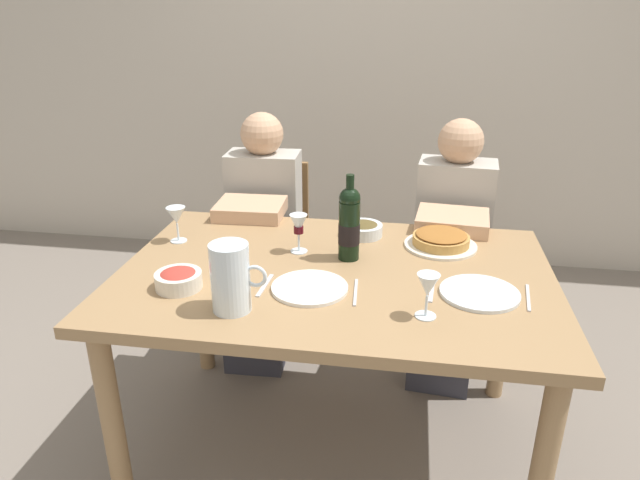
% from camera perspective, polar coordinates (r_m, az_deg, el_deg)
% --- Properties ---
extents(ground_plane, '(8.00, 8.00, 0.00)m').
position_cam_1_polar(ground_plane, '(2.42, 1.30, -19.55)').
color(ground_plane, slate).
extents(back_wall, '(8.00, 0.10, 2.80)m').
position_cam_1_polar(back_wall, '(3.70, 5.86, 19.14)').
color(back_wall, beige).
rests_on(back_wall, ground).
extents(dining_table, '(1.50, 1.00, 0.76)m').
position_cam_1_polar(dining_table, '(2.03, 1.47, -5.45)').
color(dining_table, '#9E7A51').
rests_on(dining_table, ground).
extents(wine_bottle, '(0.08, 0.08, 0.32)m').
position_cam_1_polar(wine_bottle, '(2.03, 2.94, 1.65)').
color(wine_bottle, black).
rests_on(wine_bottle, dining_table).
extents(water_pitcher, '(0.17, 0.12, 0.22)m').
position_cam_1_polar(water_pitcher, '(1.72, -8.90, -4.12)').
color(water_pitcher, silver).
rests_on(water_pitcher, dining_table).
extents(baked_tart, '(0.27, 0.27, 0.06)m').
position_cam_1_polar(baked_tart, '(2.22, 12.00, 0.01)').
color(baked_tart, silver).
rests_on(baked_tart, dining_table).
extents(salad_bowl, '(0.15, 0.15, 0.06)m').
position_cam_1_polar(salad_bowl, '(1.91, -13.98, -3.78)').
color(salad_bowl, silver).
rests_on(salad_bowl, dining_table).
extents(olive_bowl, '(0.16, 0.16, 0.06)m').
position_cam_1_polar(olive_bowl, '(2.28, 4.32, 1.13)').
color(olive_bowl, silver).
rests_on(olive_bowl, dining_table).
extents(wine_glass_left_diner, '(0.07, 0.07, 0.15)m').
position_cam_1_polar(wine_glass_left_diner, '(2.10, -2.16, 1.39)').
color(wine_glass_left_diner, silver).
rests_on(wine_glass_left_diner, dining_table).
extents(wine_glass_right_diner, '(0.07, 0.07, 0.14)m').
position_cam_1_polar(wine_glass_right_diner, '(2.26, -14.18, 2.27)').
color(wine_glass_right_diner, silver).
rests_on(wine_glass_right_diner, dining_table).
extents(wine_glass_centre, '(0.07, 0.07, 0.14)m').
position_cam_1_polar(wine_glass_centre, '(1.69, 10.73, -4.64)').
color(wine_glass_centre, silver).
rests_on(wine_glass_centre, dining_table).
extents(dinner_plate_left_setting, '(0.25, 0.25, 0.01)m').
position_cam_1_polar(dinner_plate_left_setting, '(1.86, -1.04, -4.79)').
color(dinner_plate_left_setting, white).
rests_on(dinner_plate_left_setting, dining_table).
extents(dinner_plate_right_setting, '(0.25, 0.25, 0.01)m').
position_cam_1_polar(dinner_plate_right_setting, '(1.90, 15.66, -5.12)').
color(dinner_plate_right_setting, silver).
rests_on(dinner_plate_right_setting, dining_table).
extents(fork_left_setting, '(0.02, 0.16, 0.00)m').
position_cam_1_polar(fork_left_setting, '(1.89, -5.53, -4.53)').
color(fork_left_setting, silver).
rests_on(fork_left_setting, dining_table).
extents(knife_left_setting, '(0.02, 0.18, 0.00)m').
position_cam_1_polar(knife_left_setting, '(1.84, 3.58, -5.23)').
color(knife_left_setting, silver).
rests_on(knife_left_setting, dining_table).
extents(knife_right_setting, '(0.03, 0.18, 0.00)m').
position_cam_1_polar(knife_right_setting, '(1.92, 20.10, -5.43)').
color(knife_right_setting, silver).
rests_on(knife_right_setting, dining_table).
extents(spoon_right_setting, '(0.03, 0.16, 0.00)m').
position_cam_1_polar(spoon_right_setting, '(1.88, 11.11, -4.97)').
color(spoon_right_setting, silver).
rests_on(spoon_right_setting, dining_table).
extents(chair_left, '(0.41, 0.41, 0.87)m').
position_cam_1_polar(chair_left, '(2.97, -4.88, 0.35)').
color(chair_left, olive).
rests_on(chair_left, ground).
extents(diner_left, '(0.35, 0.51, 1.16)m').
position_cam_1_polar(diner_left, '(2.72, -5.99, 0.80)').
color(diner_left, '#B7B2A8').
rests_on(diner_left, ground).
extents(chair_right, '(0.44, 0.44, 0.87)m').
position_cam_1_polar(chair_right, '(2.89, 12.87, -0.83)').
color(chair_right, olive).
rests_on(chair_right, ground).
extents(diner_right, '(0.37, 0.53, 1.16)m').
position_cam_1_polar(diner_right, '(2.63, 12.93, -0.44)').
color(diner_right, '#B7B2A8').
rests_on(diner_right, ground).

